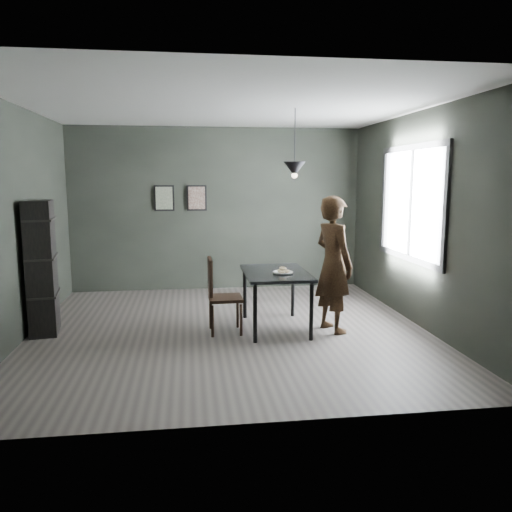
{
  "coord_description": "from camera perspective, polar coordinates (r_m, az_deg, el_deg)",
  "views": [
    {
      "loc": [
        -0.49,
        -6.19,
        1.93
      ],
      "look_at": [
        0.35,
        0.05,
        0.95
      ],
      "focal_mm": 35.0,
      "sensor_mm": 36.0,
      "label": 1
    }
  ],
  "objects": [
    {
      "name": "shelf_unit",
      "position": [
        6.74,
        -23.31,
        -1.23
      ],
      "size": [
        0.39,
        0.6,
        1.67
      ],
      "primitive_type": "cube",
      "rotation": [
        0.0,
        0.0,
        0.15
      ],
      "color": "black",
      "rests_on": "ground"
    },
    {
      "name": "cafe_table",
      "position": [
        6.41,
        2.28,
        -2.48
      ],
      "size": [
        0.8,
        1.2,
        0.75
      ],
      "color": "black",
      "rests_on": "ground"
    },
    {
      "name": "window_assembly",
      "position": [
        7.05,
        17.27,
        5.77
      ],
      "size": [
        0.04,
        1.96,
        1.56
      ],
      "color": "white",
      "rests_on": "ground"
    },
    {
      "name": "framed_print_left",
      "position": [
        8.67,
        -10.45,
        6.53
      ],
      "size": [
        0.34,
        0.04,
        0.44
      ],
      "color": "black",
      "rests_on": "ground"
    },
    {
      "name": "framed_print_right",
      "position": [
        8.67,
        -6.79,
        6.61
      ],
      "size": [
        0.34,
        0.04,
        0.44
      ],
      "color": "black",
      "rests_on": "ground"
    },
    {
      "name": "ground",
      "position": [
        6.5,
        -3.03,
        -8.43
      ],
      "size": [
        5.0,
        5.0,
        0.0
      ],
      "primitive_type": "plane",
      "color": "#3A3532",
      "rests_on": "ground"
    },
    {
      "name": "pendant_lamp",
      "position": [
        6.43,
        4.42,
        9.9
      ],
      "size": [
        0.28,
        0.28,
        0.86
      ],
      "color": "black",
      "rests_on": "ground"
    },
    {
      "name": "woman",
      "position": [
        6.35,
        8.84,
        -0.94
      ],
      "size": [
        0.61,
        0.74,
        1.72
      ],
      "primitive_type": "imported",
      "rotation": [
        0.0,
        0.0,
        1.94
      ],
      "color": "black",
      "rests_on": "ground"
    },
    {
      "name": "wood_chair",
      "position": [
        6.27,
        -4.31,
        -3.98
      ],
      "size": [
        0.42,
        0.42,
        0.95
      ],
      "rotation": [
        0.0,
        0.0,
        0.02
      ],
      "color": "black",
      "rests_on": "ground"
    },
    {
      "name": "donut_pile",
      "position": [
        6.27,
        3.09,
        -1.67
      ],
      "size": [
        0.16,
        0.16,
        0.07
      ],
      "rotation": [
        0.0,
        0.0,
        -0.11
      ],
      "color": "beige",
      "rests_on": "white_plate"
    },
    {
      "name": "ceiling",
      "position": [
        6.27,
        -3.25,
        16.81
      ],
      "size": [
        5.0,
        5.0,
        0.02
      ],
      "color": "silver",
      "rests_on": "ground"
    },
    {
      "name": "back_wall",
      "position": [
        8.72,
        -4.46,
        5.34
      ],
      "size": [
        5.0,
        0.1,
        2.8
      ],
      "primitive_type": "cube",
      "color": "black",
      "rests_on": "ground"
    },
    {
      "name": "white_plate",
      "position": [
        6.28,
        3.09,
        -1.95
      ],
      "size": [
        0.23,
        0.23,
        0.01
      ],
      "primitive_type": "cylinder",
      "color": "silver",
      "rests_on": "cafe_table"
    }
  ]
}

